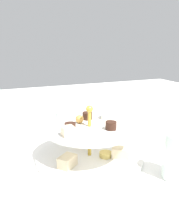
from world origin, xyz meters
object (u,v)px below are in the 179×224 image
object	(u,v)px
water_glass_short_left	(63,122)
butter_knife_right	(153,135)
teacup_with_saucer	(97,123)
tiered_serving_stand	(90,144)
water_glass_tall_right	(178,156)

from	to	relation	value
water_glass_short_left	butter_knife_right	distance (m)	0.33
teacup_with_saucer	butter_knife_right	xyz separation A→B (m)	(0.16, -0.14, -0.02)
tiered_serving_stand	butter_knife_right	size ratio (longest dim) A/B	1.81
water_glass_tall_right	butter_knife_right	size ratio (longest dim) A/B	0.68
teacup_with_saucer	butter_knife_right	size ratio (longest dim) A/B	0.53
butter_knife_right	water_glass_short_left	bearing A→B (deg)	55.53
teacup_with_saucer	butter_knife_right	world-z (taller)	teacup_with_saucer
teacup_with_saucer	butter_knife_right	bearing A→B (deg)	-42.57
water_glass_short_left	teacup_with_saucer	world-z (taller)	water_glass_short_left
water_glass_tall_right	butter_knife_right	bearing A→B (deg)	64.67
water_glass_tall_right	water_glass_short_left	xyz separation A→B (m)	(-0.17, 0.41, -0.02)
tiered_serving_stand	teacup_with_saucer	bearing A→B (deg)	60.88
butter_knife_right	tiered_serving_stand	bearing A→B (deg)	100.28
tiered_serving_stand	butter_knife_right	bearing A→B (deg)	15.01
tiered_serving_stand	water_glass_tall_right	world-z (taller)	tiered_serving_stand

